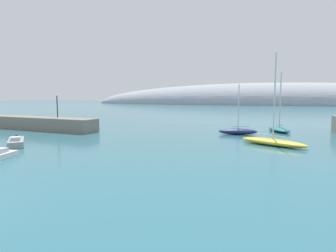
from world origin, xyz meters
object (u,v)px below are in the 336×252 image
(sailboat_yellow_near_shore, at_px, (273,141))
(sailboat_teal_mid_mooring, at_px, (279,128))
(sailboat_navy_outer_mooring, at_px, (238,131))
(harbor_lamp_post, at_px, (57,103))
(motorboat_grey_foreground, at_px, (16,142))

(sailboat_yellow_near_shore, xyz_separation_m, sailboat_teal_mid_mooring, (1.06, 14.05, 0.01))
(sailboat_navy_outer_mooring, relative_size, harbor_lamp_post, 1.89)
(sailboat_teal_mid_mooring, xyz_separation_m, motorboat_grey_foreground, (-28.91, -24.07, -0.10))
(sailboat_yellow_near_shore, bearing_deg, harbor_lamp_post, -157.88)
(sailboat_teal_mid_mooring, relative_size, motorboat_grey_foreground, 1.91)
(motorboat_grey_foreground, relative_size, harbor_lamp_post, 1.26)
(sailboat_yellow_near_shore, height_order, sailboat_navy_outer_mooring, sailboat_yellow_near_shore)
(sailboat_teal_mid_mooring, bearing_deg, sailboat_yellow_near_shore, -24.09)
(sailboat_yellow_near_shore, relative_size, harbor_lamp_post, 2.68)
(sailboat_yellow_near_shore, xyz_separation_m, motorboat_grey_foreground, (-27.85, -10.03, -0.09))
(sailboat_teal_mid_mooring, relative_size, sailboat_navy_outer_mooring, 1.28)
(motorboat_grey_foreground, bearing_deg, sailboat_yellow_near_shore, 63.74)
(sailboat_navy_outer_mooring, bearing_deg, motorboat_grey_foreground, 24.45)
(sailboat_navy_outer_mooring, height_order, harbor_lamp_post, sailboat_navy_outer_mooring)
(motorboat_grey_foreground, bearing_deg, harbor_lamp_post, 157.16)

